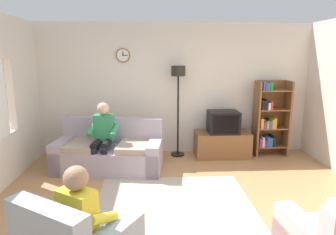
{
  "coord_description": "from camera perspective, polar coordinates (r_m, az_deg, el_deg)",
  "views": [
    {
      "loc": [
        -0.45,
        -3.46,
        2.06
      ],
      "look_at": [
        -0.22,
        1.13,
        1.07
      ],
      "focal_mm": 31.2,
      "sensor_mm": 36.0,
      "label": 1
    }
  ],
  "objects": [
    {
      "name": "tv_stand",
      "position": [
        6.15,
        10.5,
        -5.12
      ],
      "size": [
        1.1,
        0.56,
        0.51
      ],
      "color": "brown",
      "rests_on": "ground_plane"
    },
    {
      "name": "area_rug",
      "position": [
        4.33,
        1.01,
        -16.18
      ],
      "size": [
        2.2,
        1.7,
        0.01
      ],
      "primitive_type": "cube",
      "color": "#AD9E8E",
      "rests_on": "ground_plane"
    },
    {
      "name": "floor_lamp",
      "position": [
        5.86,
        2.0,
        6.17
      ],
      "size": [
        0.28,
        0.28,
        1.85
      ],
      "color": "black",
      "rests_on": "ground_plane"
    },
    {
      "name": "person_in_left_armchair",
      "position": [
        2.94,
        -15.76,
        -17.98
      ],
      "size": [
        0.61,
        0.64,
        1.12
      ],
      "color": "yellow",
      "rests_on": "ground_plane"
    },
    {
      "name": "ground_plane",
      "position": [
        4.05,
        4.14,
        -18.46
      ],
      "size": [
        12.0,
        12.0,
        0.0
      ],
      "primitive_type": "plane",
      "color": "#B27F51"
    },
    {
      "name": "tv",
      "position": [
        6.0,
        10.73,
        -0.84
      ],
      "size": [
        0.6,
        0.49,
        0.44
      ],
      "color": "black",
      "rests_on": "tv_stand"
    },
    {
      "name": "couch",
      "position": [
        5.48,
        -11.33,
        -6.7
      ],
      "size": [
        1.99,
        1.1,
        0.9
      ],
      "color": "#A899A8",
      "rests_on": "ground_plane"
    },
    {
      "name": "bookshelf",
      "position": [
        6.38,
        19.11,
        -0.23
      ],
      "size": [
        0.68,
        0.36,
        1.55
      ],
      "color": "brown",
      "rests_on": "ground_plane"
    },
    {
      "name": "back_wall_assembly",
      "position": [
        6.17,
        1.36,
        5.55
      ],
      "size": [
        6.2,
        0.17,
        2.7
      ],
      "color": "silver",
      "rests_on": "ground_plane"
    },
    {
      "name": "person_on_couch",
      "position": [
        5.28,
        -12.62,
        -3.1
      ],
      "size": [
        0.55,
        0.57,
        1.24
      ],
      "color": "#338C59",
      "rests_on": "ground_plane"
    }
  ]
}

